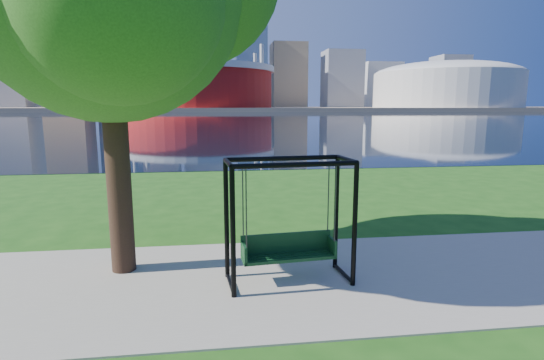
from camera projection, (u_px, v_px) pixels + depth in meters
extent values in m
plane|color=#1E5114|center=(263.00, 270.00, 7.72)|extent=(900.00, 900.00, 0.00)
cube|color=#9E937F|center=(266.00, 280.00, 7.23)|extent=(120.00, 4.00, 0.03)
cube|color=black|center=(220.00, 118.00, 107.35)|extent=(900.00, 180.00, 0.02)
cube|color=#937F60|center=(217.00, 109.00, 306.45)|extent=(900.00, 228.00, 2.00)
cylinder|color=maroon|center=(199.00, 87.00, 233.76)|extent=(80.00, 80.00, 22.00)
cylinder|color=silver|center=(198.00, 70.00, 232.12)|extent=(83.00, 83.00, 3.00)
cylinder|color=silver|center=(255.00, 81.00, 255.62)|extent=(2.00, 2.00, 32.00)
cylinder|color=silver|center=(143.00, 80.00, 247.28)|extent=(2.00, 2.00, 32.00)
cylinder|color=silver|center=(130.00, 75.00, 210.16)|extent=(2.00, 2.00, 32.00)
cylinder|color=silver|center=(262.00, 76.00, 218.51)|extent=(2.00, 2.00, 32.00)
cylinder|color=beige|center=(445.00, 90.00, 252.31)|extent=(84.00, 84.00, 20.00)
ellipsoid|color=beige|center=(447.00, 75.00, 250.76)|extent=(84.00, 84.00, 15.12)
cube|color=gray|center=(8.00, 61.00, 287.08)|extent=(28.00, 28.00, 62.00)
cube|color=#998466|center=(64.00, 40.00, 280.14)|extent=(26.00, 26.00, 88.00)
cube|color=slate|center=(119.00, 41.00, 307.76)|extent=(30.00, 24.00, 95.00)
cube|color=gray|center=(158.00, 55.00, 294.01)|extent=(24.00, 24.00, 72.00)
cube|color=silver|center=(203.00, 54.00, 326.43)|extent=(32.00, 28.00, 80.00)
cube|color=slate|center=(251.00, 67.00, 308.34)|extent=(22.00, 22.00, 58.00)
cube|color=#998466|center=(288.00, 76.00, 327.66)|extent=(26.00, 26.00, 48.00)
cube|color=gray|center=(342.00, 79.00, 323.49)|extent=(28.00, 24.00, 42.00)
cube|color=silver|center=(380.00, 85.00, 353.50)|extent=(30.00, 26.00, 36.00)
cube|color=gray|center=(449.00, 82.00, 339.95)|extent=(24.00, 24.00, 40.00)
cube|color=#998466|center=(483.00, 88.00, 360.37)|extent=(26.00, 26.00, 32.00)
cylinder|color=black|center=(233.00, 234.00, 6.40)|extent=(0.09, 0.09, 2.07)
cylinder|color=black|center=(355.00, 226.00, 6.84)|extent=(0.09, 0.09, 2.07)
cylinder|color=black|center=(227.00, 221.00, 7.18)|extent=(0.09, 0.09, 2.07)
cylinder|color=black|center=(336.00, 214.00, 7.61)|extent=(0.09, 0.09, 2.07)
cylinder|color=black|center=(296.00, 165.00, 6.44)|extent=(1.98, 0.27, 0.08)
cylinder|color=black|center=(283.00, 158.00, 7.22)|extent=(1.98, 0.27, 0.08)
cylinder|color=black|center=(228.00, 163.00, 6.61)|extent=(0.16, 0.81, 0.08)
cylinder|color=black|center=(231.00, 284.00, 6.96)|extent=(0.14, 0.81, 0.06)
cylinder|color=black|center=(347.00, 160.00, 7.05)|extent=(0.16, 0.81, 0.08)
cylinder|color=black|center=(343.00, 273.00, 7.39)|extent=(0.14, 0.81, 0.06)
cube|color=black|center=(289.00, 257.00, 7.11)|extent=(1.60, 0.55, 0.05)
cube|color=black|center=(286.00, 242.00, 7.24)|extent=(1.57, 0.20, 0.34)
cube|color=black|center=(244.00, 253.00, 6.92)|extent=(0.08, 0.41, 0.31)
cube|color=black|center=(332.00, 246.00, 7.25)|extent=(0.08, 0.41, 0.31)
cylinder|color=#37373C|center=(246.00, 208.00, 6.63)|extent=(0.02, 0.02, 1.30)
cylinder|color=#37373C|center=(335.00, 203.00, 6.95)|extent=(0.02, 0.02, 1.30)
cylinder|color=#37373C|center=(243.00, 204.00, 6.95)|extent=(0.02, 0.02, 1.30)
cylinder|color=#37373C|center=(328.00, 199.00, 7.27)|extent=(0.02, 0.02, 1.30)
cylinder|color=black|center=(117.00, 157.00, 7.31)|extent=(0.42, 0.42, 4.17)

